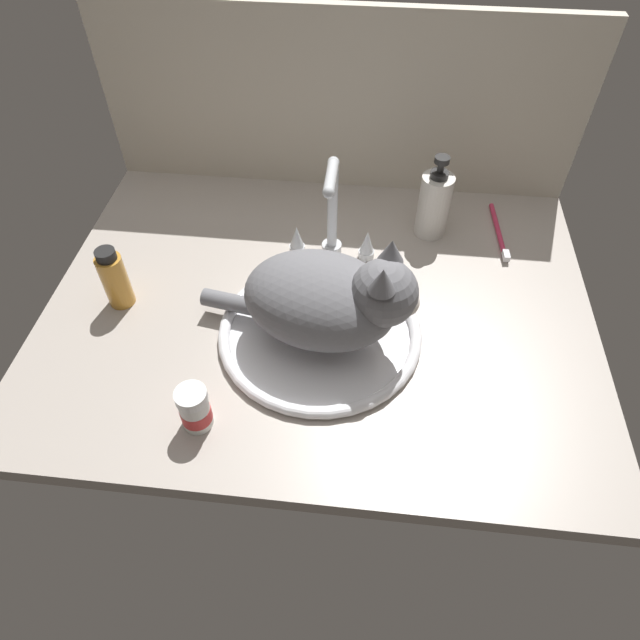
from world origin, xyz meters
The scene contains 9 objects.
countertop centered at (0.00, 0.00, 1.50)cm, with size 101.57×77.78×3.00cm, color #ADA399.
backsplash_wall centered at (0.00, 40.09, 20.77)cm, with size 101.57×2.40×41.53cm, color beige.
sink_basin centered at (1.06, -7.63, 3.88)cm, with size 36.06×36.06×2.05cm.
faucet centered at (1.06, 13.30, 11.68)cm, with size 17.35×11.87×22.47cm.
cat centered at (3.14, -7.99, 12.84)cm, with size 38.24×23.22×19.53cm.
soap_pump_bottle centered at (21.05, 23.62, 10.19)cm, with size 6.51×6.51×18.01cm.
amber_bottle centered at (-36.81, -3.37, 8.89)cm, with size 4.75×4.75×12.50cm.
pill_bottle centered at (-15.92, -27.63, 6.81)cm, with size 4.89×4.89×8.20cm.
toothbrush centered at (35.70, 23.95, 3.61)cm, with size 2.30×18.86×1.70cm.
Camera 1 is at (7.97, -71.17, 78.66)cm, focal length 31.11 mm.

